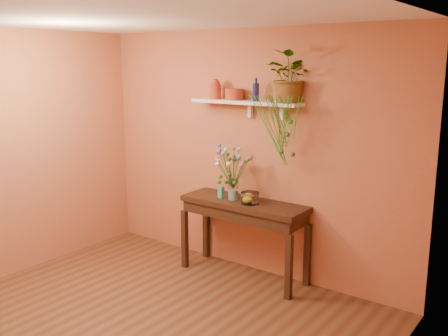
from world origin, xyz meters
name	(u,v)px	position (x,y,z in m)	size (l,w,h in m)	color
room	(109,188)	(0.00, 0.00, 1.35)	(4.04, 4.04, 2.70)	brown
sideboard	(244,212)	(0.12, 1.75, 0.74)	(1.43, 0.46, 0.87)	#341E11
wall_shelf	(247,103)	(0.06, 1.87, 1.92)	(1.30, 0.24, 0.19)	white
terracotta_jug	(215,89)	(-0.34, 1.85, 2.04)	(0.17, 0.17, 0.22)	#BB422B
terracotta_pot	(234,94)	(-0.10, 1.88, 2.00)	(0.20, 0.20, 0.12)	#BB422B
blue_bottle	(256,92)	(0.17, 1.88, 2.04)	(0.09, 0.09, 0.24)	#151947
spider_plant	(291,76)	(0.57, 1.90, 2.20)	(0.47, 0.41, 0.52)	#286419
plant_fronds	(282,131)	(0.58, 1.74, 1.67)	(0.59, 0.35, 0.72)	#286419
glass_vase	(233,191)	(-0.01, 1.73, 0.96)	(0.11, 0.11, 0.22)	white
bouquet	(232,163)	(-0.02, 1.71, 1.28)	(0.50, 0.47, 0.52)	#386B28
glass_bowl	(250,198)	(0.22, 1.71, 0.92)	(0.20, 0.20, 0.12)	white
lemon	(248,199)	(0.21, 1.70, 0.91)	(0.08, 0.08, 0.08)	yellow
carton	(221,192)	(-0.16, 1.71, 0.93)	(0.06, 0.05, 0.13)	teal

